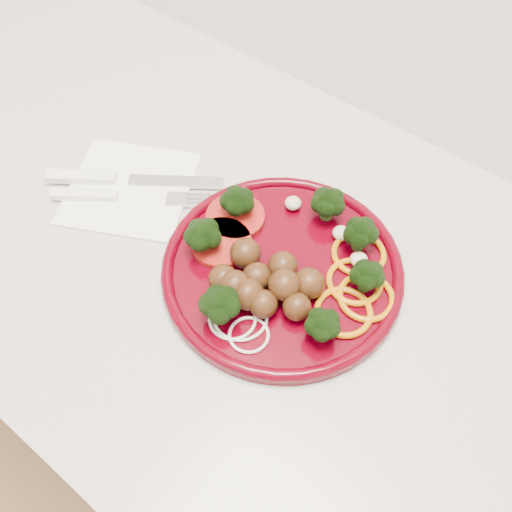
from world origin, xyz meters
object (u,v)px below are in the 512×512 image
Objects in this scene: fork at (104,196)px; plate at (283,268)px; napkin at (130,188)px; knife at (111,178)px.

plate is at bearing -25.20° from fork.
plate is 0.23m from napkin.
fork is (-0.01, -0.03, 0.01)m from napkin.
napkin is 0.03m from knife.
knife is at bearing -175.40° from plate.
knife is (-0.26, -0.02, -0.01)m from plate.
knife is 0.03m from fork.
napkin is at bearing -22.66° from knife.
plate is at bearing 3.58° from napkin.
knife is 1.12× the size of fork.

